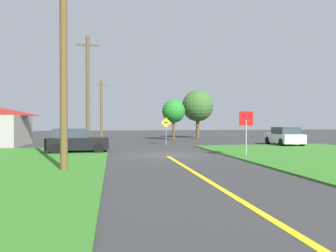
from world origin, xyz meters
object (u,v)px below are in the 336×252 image
object	(u,v)px
stop_sign	(246,125)
utility_pole_far	(101,109)
car_on_crossroad	(284,136)
pine_tree_center	(198,106)
oak_tree_left	(174,111)
utility_pole_near	(64,60)
direction_sign	(166,128)
parked_car_near_building	(76,141)
utility_pole_mid	(88,90)

from	to	relation	value
stop_sign	utility_pole_far	size ratio (longest dim) A/B	0.37
utility_pole_far	stop_sign	bearing A→B (deg)	-67.40
car_on_crossroad	pine_tree_center	distance (m)	14.17
oak_tree_left	utility_pole_near	bearing A→B (deg)	-112.78
direction_sign	oak_tree_left	xyz separation A→B (m)	(2.19, 7.37, 1.77)
car_on_crossroad	parked_car_near_building	bearing A→B (deg)	109.56
car_on_crossroad	pine_tree_center	bearing A→B (deg)	25.30
parked_car_near_building	car_on_crossroad	xyz separation A→B (m)	(17.25, 3.58, 0.00)
car_on_crossroad	utility_pole_far	xyz separation A→B (m)	(-16.23, 13.48, 2.89)
stop_sign	pine_tree_center	distance (m)	21.45
utility_pole_far	direction_sign	world-z (taller)	utility_pole_far
car_on_crossroad	direction_sign	bearing A→B (deg)	84.40
stop_sign	oak_tree_left	size ratio (longest dim) A/B	0.57
parked_car_near_building	utility_pole_mid	world-z (taller)	utility_pole_mid
car_on_crossroad	pine_tree_center	xyz separation A→B (m)	(-4.14, 13.14, 3.34)
utility_pole_mid	direction_sign	distance (m)	7.51
stop_sign	utility_pole_near	xyz separation A→B (m)	(-9.55, -3.40, 2.67)
car_on_crossroad	oak_tree_left	bearing A→B (deg)	46.98
stop_sign	parked_car_near_building	distance (m)	10.91
direction_sign	utility_pole_near	bearing A→B (deg)	-115.89
parked_car_near_building	car_on_crossroad	world-z (taller)	same
direction_sign	parked_car_near_building	bearing A→B (deg)	-139.68
utility_pole_mid	stop_sign	bearing A→B (deg)	-43.31
utility_pole_mid	car_on_crossroad	bearing A→B (deg)	-3.59
stop_sign	parked_car_near_building	world-z (taller)	stop_sign
utility_pole_near	pine_tree_center	bearing A→B (deg)	62.55
direction_sign	pine_tree_center	size ratio (longest dim) A/B	0.40
utility_pole_mid	utility_pole_far	distance (m)	12.47
direction_sign	pine_tree_center	bearing A→B (deg)	60.61
utility_pole_near	direction_sign	world-z (taller)	utility_pole_near
utility_pole_mid	utility_pole_far	size ratio (longest dim) A/B	1.26
stop_sign	oak_tree_left	world-z (taller)	oak_tree_left
stop_sign	utility_pole_mid	bearing A→B (deg)	-42.67
utility_pole_near	direction_sign	bearing A→B (deg)	64.11
utility_pole_mid	utility_pole_near	bearing A→B (deg)	-89.91
utility_pole_near	utility_pole_mid	bearing A→B (deg)	90.09
utility_pole_near	oak_tree_left	distance (m)	22.97
stop_sign	car_on_crossroad	distance (m)	10.86
utility_pole_far	oak_tree_left	xyz separation A→B (m)	(8.26, -3.68, -0.40)
stop_sign	parked_car_near_building	size ratio (longest dim) A/B	0.67
direction_sign	utility_pole_mid	bearing A→B (deg)	-168.48
parked_car_near_building	direction_sign	world-z (taller)	direction_sign
car_on_crossroad	oak_tree_left	xyz separation A→B (m)	(-7.98, 9.79, 2.49)
direction_sign	pine_tree_center	distance (m)	12.57
car_on_crossroad	utility_pole_near	bearing A→B (deg)	131.79
car_on_crossroad	pine_tree_center	world-z (taller)	pine_tree_center
utility_pole_mid	oak_tree_left	size ratio (longest dim) A/B	1.95
stop_sign	utility_pole_near	world-z (taller)	utility_pole_near
direction_sign	pine_tree_center	world-z (taller)	pine_tree_center
car_on_crossroad	utility_pole_near	distance (m)	20.67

